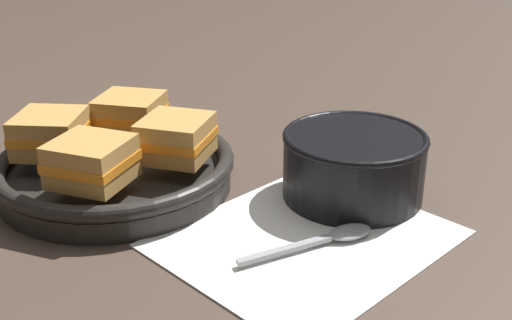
{
  "coord_description": "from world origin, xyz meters",
  "views": [
    {
      "loc": [
        -0.52,
        -0.36,
        0.33
      ],
      "look_at": [
        -0.01,
        0.06,
        0.04
      ],
      "focal_mm": 45.0,
      "sensor_mm": 36.0,
      "label": 1
    }
  ],
  "objects": [
    {
      "name": "ground_plane",
      "position": [
        0.0,
        0.0,
        0.0
      ],
      "size": [
        4.0,
        4.0,
        0.0
      ],
      "primitive_type": "plane",
      "color": "#47382D"
    },
    {
      "name": "napkin",
      "position": [
        -0.06,
        -0.04,
        0.0
      ],
      "size": [
        0.29,
        0.25,
        0.0
      ],
      "color": "white",
      "rests_on": "ground_plane"
    },
    {
      "name": "soup_bowl",
      "position": [
        0.05,
        -0.03,
        0.04
      ],
      "size": [
        0.16,
        0.16,
        0.08
      ],
      "color": "black",
      "rests_on": "ground_plane"
    },
    {
      "name": "spoon",
      "position": [
        -0.05,
        -0.07,
        0.01
      ],
      "size": [
        0.14,
        0.08,
        0.01
      ],
      "rotation": [
        0.0,
        0.0,
        -0.41
      ],
      "color": "#9E9EA3",
      "rests_on": "napkin"
    },
    {
      "name": "skillet",
      "position": [
        -0.1,
        0.2,
        0.02
      ],
      "size": [
        0.28,
        0.28,
        0.04
      ],
      "color": "black",
      "rests_on": "ground_plane"
    },
    {
      "name": "sandwich_near_left",
      "position": [
        -0.14,
        0.26,
        0.06
      ],
      "size": [
        0.11,
        0.1,
        0.05
      ],
      "rotation": [
        0.0,
        0.0,
        3.76
      ],
      "color": "#C18E47",
      "rests_on": "skillet"
    },
    {
      "name": "sandwich_near_right",
      "position": [
        -0.16,
        0.15,
        0.06
      ],
      "size": [
        0.1,
        0.1,
        0.05
      ],
      "rotation": [
        0.0,
        0.0,
        5.05
      ],
      "color": "#C18E47",
      "rests_on": "skillet"
    },
    {
      "name": "sandwich_far_left",
      "position": [
        -0.06,
        0.13,
        0.06
      ],
      "size": [
        0.1,
        0.1,
        0.05
      ],
      "rotation": [
        0.0,
        0.0,
        6.69
      ],
      "color": "#C18E47",
      "rests_on": "skillet"
    },
    {
      "name": "sandwich_far_right",
      "position": [
        -0.04,
        0.24,
        0.06
      ],
      "size": [
        0.1,
        0.1,
        0.05
      ],
      "rotation": [
        0.0,
        0.0,
        8.32
      ],
      "color": "#C18E47",
      "rests_on": "skillet"
    }
  ]
}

